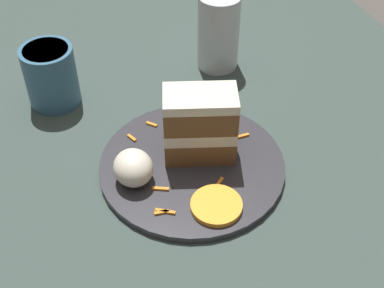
{
  "coord_description": "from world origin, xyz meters",
  "views": [
    {
      "loc": [
        0.51,
        -0.2,
        0.54
      ],
      "look_at": [
        0.06,
        -0.03,
        0.08
      ],
      "focal_mm": 50.0,
      "sensor_mm": 36.0,
      "label": 1
    }
  ],
  "objects_px": {
    "orange_garnish": "(216,205)",
    "plate": "(192,166)",
    "coffee_mug": "(50,74)",
    "cake_slice": "(200,125)",
    "cream_dollop": "(133,168)",
    "drinking_glass": "(218,36)"
  },
  "relations": [
    {
      "from": "plate",
      "to": "coffee_mug",
      "type": "xyz_separation_m",
      "value": [
        -0.21,
        -0.14,
        0.04
      ]
    },
    {
      "from": "orange_garnish",
      "to": "plate",
      "type": "bearing_deg",
      "value": -179.56
    },
    {
      "from": "cream_dollop",
      "to": "orange_garnish",
      "type": "distance_m",
      "value": 0.11
    },
    {
      "from": "cake_slice",
      "to": "drinking_glass",
      "type": "distance_m",
      "value": 0.22
    },
    {
      "from": "cream_dollop",
      "to": "orange_garnish",
      "type": "bearing_deg",
      "value": 45.01
    },
    {
      "from": "plate",
      "to": "coffee_mug",
      "type": "relative_size",
      "value": 2.67
    },
    {
      "from": "coffee_mug",
      "to": "cream_dollop",
      "type": "bearing_deg",
      "value": 16.58
    },
    {
      "from": "cake_slice",
      "to": "coffee_mug",
      "type": "height_order",
      "value": "cake_slice"
    },
    {
      "from": "cream_dollop",
      "to": "cake_slice",
      "type": "bearing_deg",
      "value": 99.64
    },
    {
      "from": "plate",
      "to": "coffee_mug",
      "type": "height_order",
      "value": "coffee_mug"
    },
    {
      "from": "cream_dollop",
      "to": "coffee_mug",
      "type": "distance_m",
      "value": 0.22
    },
    {
      "from": "orange_garnish",
      "to": "coffee_mug",
      "type": "relative_size",
      "value": 0.69
    },
    {
      "from": "drinking_glass",
      "to": "coffee_mug",
      "type": "height_order",
      "value": "drinking_glass"
    },
    {
      "from": "drinking_glass",
      "to": "cream_dollop",
      "type": "bearing_deg",
      "value": -44.25
    },
    {
      "from": "cake_slice",
      "to": "cream_dollop",
      "type": "xyz_separation_m",
      "value": [
        0.02,
        -0.09,
        -0.03
      ]
    },
    {
      "from": "cake_slice",
      "to": "coffee_mug",
      "type": "bearing_deg",
      "value": 57.95
    },
    {
      "from": "orange_garnish",
      "to": "coffee_mug",
      "type": "distance_m",
      "value": 0.32
    },
    {
      "from": "cake_slice",
      "to": "cream_dollop",
      "type": "height_order",
      "value": "cake_slice"
    },
    {
      "from": "cream_dollop",
      "to": "drinking_glass",
      "type": "distance_m",
      "value": 0.29
    },
    {
      "from": "orange_garnish",
      "to": "coffee_mug",
      "type": "xyz_separation_m",
      "value": [
        -0.29,
        -0.14,
        0.04
      ]
    },
    {
      "from": "cake_slice",
      "to": "coffee_mug",
      "type": "relative_size",
      "value": 1.14
    },
    {
      "from": "coffee_mug",
      "to": "drinking_glass",
      "type": "bearing_deg",
      "value": 89.81
    }
  ]
}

